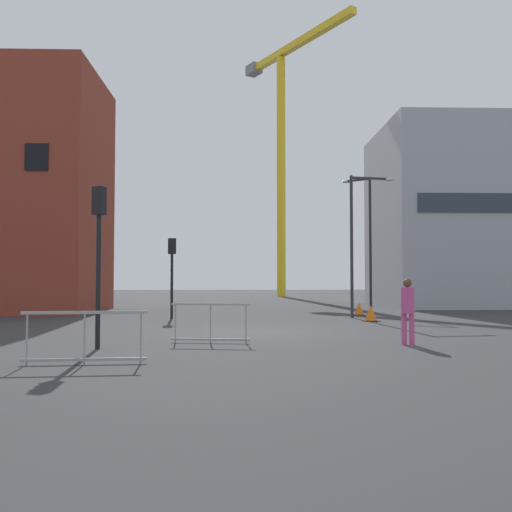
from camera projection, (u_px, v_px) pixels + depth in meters
The scene contains 13 objects.
ground at pixel (259, 332), 18.67m from camera, with size 160.00×160.00×0.00m, color #333335.
brick_building at pixel (5, 193), 30.48m from camera, with size 10.07×7.69×12.79m.
office_block at pixel (465, 218), 37.13m from camera, with size 11.19×9.79×11.64m.
construction_crane at pixel (283, 133), 58.57m from camera, with size 9.70×15.63×26.05m.
streetlamp_tall at pixel (367, 233), 30.01m from camera, with size 1.41×1.01×7.20m.
streetlamp_short at pixel (358, 231), 25.74m from camera, with size 2.11×0.51×6.49m.
traffic_light_far at pixel (172, 264), 25.10m from camera, with size 0.37×0.37×3.57m.
traffic_light_verge at pixel (98, 240), 14.04m from camera, with size 0.39×0.32×4.04m.
pedestrian_walking at pixel (408, 306), 14.84m from camera, with size 0.34×0.34×1.74m.
safety_barrier_right_run at pixel (84, 337), 11.41m from camera, with size 2.49×0.26×1.08m.
safety_barrier_left_run at pixel (210, 322), 15.27m from camera, with size 2.14×0.37×1.08m.
traffic_cone_orange at pixel (359, 309), 27.53m from camera, with size 0.62×0.62×0.63m.
traffic_cone_striped at pixel (371, 314), 23.45m from camera, with size 0.67×0.67×0.68m.
Camera 1 is at (-0.64, -18.75, 1.71)m, focal length 39.61 mm.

